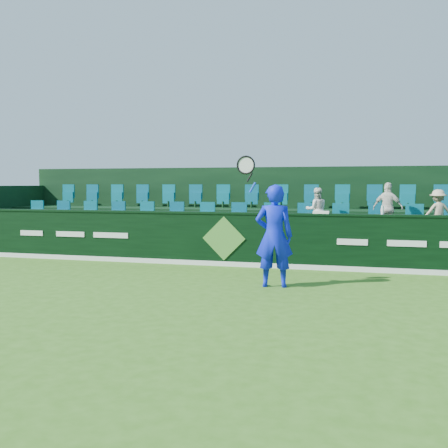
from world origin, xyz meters
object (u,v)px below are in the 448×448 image
(spectator_left, at_px, (317,210))
(drinks_bottle, at_px, (382,210))
(spectator_middle, at_px, (388,208))
(tennis_player, at_px, (274,235))
(spectator_right, at_px, (438,212))
(towel, at_px, (321,212))

(spectator_left, distance_m, drinks_bottle, 1.94)
(spectator_left, xyz_separation_m, spectator_middle, (1.77, 0.00, 0.07))
(tennis_player, height_order, spectator_right, tennis_player)
(spectator_right, height_order, drinks_bottle, spectator_right)
(spectator_middle, bearing_deg, towel, 57.12)
(spectator_left, relative_size, spectator_middle, 0.89)
(drinks_bottle, bearing_deg, spectator_middle, 80.22)
(spectator_left, bearing_deg, drinks_bottle, 130.70)
(tennis_player, relative_size, towel, 7.12)
(spectator_left, xyz_separation_m, spectator_right, (2.94, 0.00, -0.02))
(spectator_middle, xyz_separation_m, towel, (-1.59, -1.12, -0.07))
(spectator_middle, height_order, spectator_right, spectator_middle)
(spectator_left, distance_m, spectator_middle, 1.78)
(spectator_right, distance_m, towel, 2.98)
(tennis_player, distance_m, spectator_middle, 4.16)
(spectator_left, xyz_separation_m, towel, (0.19, -1.12, 0.00))
(spectator_middle, height_order, towel, spectator_middle)
(spectator_middle, xyz_separation_m, spectator_right, (1.17, 0.00, -0.09))
(tennis_player, height_order, spectator_left, tennis_player)
(spectator_right, distance_m, drinks_bottle, 1.77)
(tennis_player, xyz_separation_m, spectator_right, (3.54, 3.39, 0.33))
(tennis_player, relative_size, spectator_left, 2.32)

